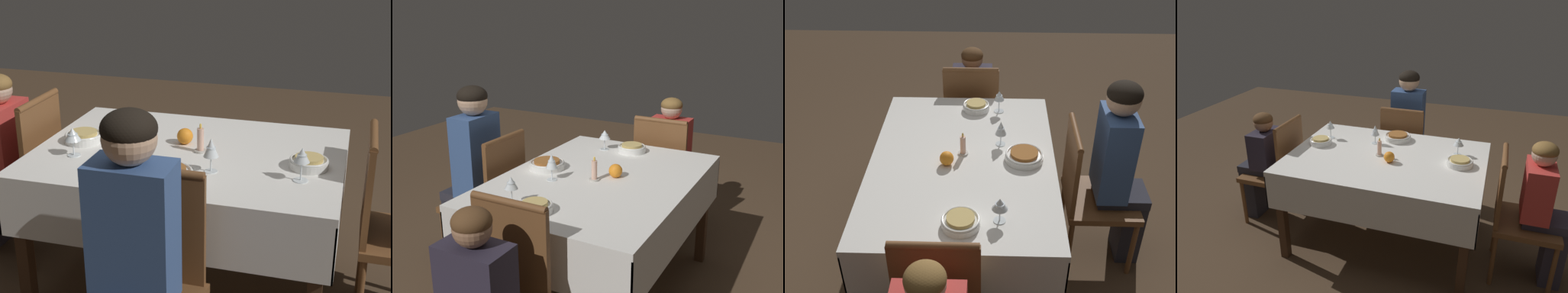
% 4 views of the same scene
% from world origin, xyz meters
% --- Properties ---
extents(ground_plane, '(8.00, 8.00, 0.00)m').
position_xyz_m(ground_plane, '(0.00, 0.00, 0.00)').
color(ground_plane, '#4C3826').
extents(dining_table, '(1.48, 1.06, 0.76)m').
position_xyz_m(dining_table, '(0.00, 0.00, 0.67)').
color(dining_table, white).
rests_on(dining_table, ground_plane).
extents(chair_north, '(0.43, 0.44, 0.94)m').
position_xyz_m(chair_north, '(-0.05, 0.76, 0.51)').
color(chair_north, brown).
rests_on(chair_north, ground_plane).
extents(chair_east, '(0.44, 0.43, 0.94)m').
position_xyz_m(chair_east, '(0.97, -0.07, 0.51)').
color(chair_east, brown).
rests_on(chair_east, ground_plane).
extents(person_adult_denim, '(0.30, 0.34, 1.24)m').
position_xyz_m(person_adult_denim, '(-0.05, 0.92, 0.70)').
color(person_adult_denim, '#282833').
rests_on(person_adult_denim, ground_plane).
extents(bowl_north, '(0.22, 0.22, 0.06)m').
position_xyz_m(bowl_north, '(-0.01, 0.35, 0.79)').
color(bowl_north, white).
rests_on(bowl_north, dining_table).
extents(wine_glass_north, '(0.07, 0.07, 0.16)m').
position_xyz_m(wine_glass_north, '(-0.16, 0.22, 0.87)').
color(wine_glass_north, white).
rests_on(wine_glass_north, dining_table).
extents(bowl_west, '(0.18, 0.18, 0.06)m').
position_xyz_m(bowl_west, '(-0.58, 0.06, 0.79)').
color(bowl_west, white).
rests_on(bowl_west, dining_table).
extents(wine_glass_west, '(0.07, 0.07, 0.15)m').
position_xyz_m(wine_glass_west, '(-0.56, 0.21, 0.87)').
color(wine_glass_west, white).
rests_on(wine_glass_west, dining_table).
extents(bowl_east, '(0.19, 0.19, 0.06)m').
position_xyz_m(bowl_east, '(0.55, 0.02, 0.79)').
color(bowl_east, white).
rests_on(bowl_east, dining_table).
extents(wine_glass_east, '(0.08, 0.08, 0.14)m').
position_xyz_m(wine_glass_east, '(0.51, 0.21, 0.86)').
color(wine_glass_east, white).
rests_on(wine_glass_east, dining_table).
extents(candle_centerpiece, '(0.06, 0.06, 0.15)m').
position_xyz_m(candle_centerpiece, '(-0.06, -0.00, 0.81)').
color(candle_centerpiece, beige).
rests_on(candle_centerpiece, dining_table).
extents(orange_fruit, '(0.08, 0.08, 0.08)m').
position_xyz_m(orange_fruit, '(0.05, -0.09, 0.80)').
color(orange_fruit, orange).
rests_on(orange_fruit, dining_table).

